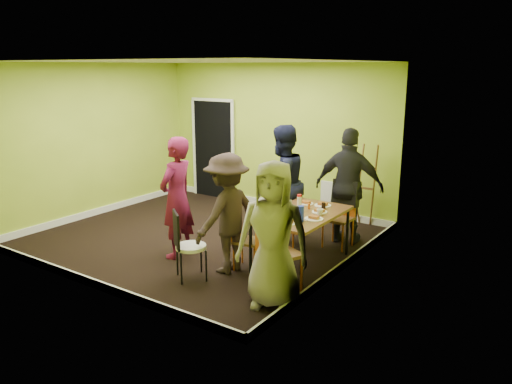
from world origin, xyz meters
TOP-DOWN VIEW (x-y plane):
  - ground at (0.00, 0.00)m, footprint 5.00×5.00m
  - room_walls at (-0.02, 0.04)m, footprint 5.04×4.54m
  - dining_table at (1.90, -0.06)m, footprint 0.90×1.50m
  - chair_left_far at (1.29, 0.41)m, footprint 0.47×0.46m
  - chair_left_near at (1.31, -0.63)m, footprint 0.43×0.43m
  - chair_back_end at (2.04, 1.03)m, footprint 0.43×0.51m
  - chair_front_end at (2.10, -1.10)m, footprint 0.59×0.59m
  - chair_bentwood at (0.91, -1.36)m, footprint 0.50×0.51m
  - easel at (1.93, 1.99)m, footprint 0.60×0.56m
  - plate_near_left at (1.72, 0.38)m, footprint 0.22×0.22m
  - plate_near_right at (1.61, -0.41)m, footprint 0.22×0.22m
  - plate_far_back at (1.97, 0.43)m, footprint 0.25×0.25m
  - plate_far_front at (1.98, -0.59)m, footprint 0.23×0.23m
  - plate_wall_back at (2.09, 0.11)m, footprint 0.22×0.22m
  - plate_wall_front at (2.17, -0.23)m, footprint 0.25×0.25m
  - thermos at (1.81, 0.02)m, footprint 0.06×0.06m
  - blue_bottle at (2.07, -0.40)m, footprint 0.08×0.08m
  - orange_bottle at (1.88, 0.18)m, footprint 0.03×0.03m
  - glass_mid at (1.70, 0.24)m, footprint 0.06×0.06m
  - glass_back at (2.06, 0.29)m, footprint 0.06×0.06m
  - glass_front at (2.03, -0.47)m, footprint 0.06×0.06m
  - cup_a at (1.77, -0.21)m, footprint 0.13×0.13m
  - cup_b at (2.15, -0.01)m, footprint 0.09×0.09m
  - person_standing at (0.25, -0.80)m, footprint 0.49×0.69m
  - person_left_far at (1.11, 0.70)m, footprint 0.89×1.04m
  - person_left_near at (1.19, -0.84)m, footprint 0.72×1.11m
  - person_back_end at (2.06, 1.15)m, footprint 1.13×0.61m
  - person_front_end at (2.24, -1.35)m, footprint 0.97×0.78m

SIDE VIEW (x-z plane):
  - ground at x=0.00m, z-range 0.00..0.00m
  - chair_left_near at x=1.31m, z-range 0.05..0.92m
  - chair_bentwood at x=0.91m, z-range 0.05..0.97m
  - chair_left_far at x=1.29m, z-range 0.06..1.02m
  - chair_front_end at x=2.10m, z-range 0.07..1.14m
  - dining_table at x=1.90m, z-range 0.32..1.07m
  - chair_back_end at x=2.04m, z-range 0.21..1.23m
  - easel at x=1.93m, z-range -0.01..1.48m
  - plate_near_left at x=1.72m, z-range 0.75..0.76m
  - plate_near_right at x=1.61m, z-range 0.75..0.76m
  - plate_far_back at x=1.97m, z-range 0.75..0.76m
  - plate_far_front at x=1.98m, z-range 0.75..0.76m
  - plate_wall_back at x=2.09m, z-range 0.75..0.76m
  - plate_wall_front at x=2.17m, z-range 0.75..0.76m
  - orange_bottle at x=1.88m, z-range 0.75..0.83m
  - cup_b at x=2.15m, z-range 0.75..0.84m
  - glass_back at x=2.06m, z-range 0.75..0.84m
  - glass_mid at x=1.70m, z-range 0.75..0.85m
  - glass_front at x=2.03m, z-range 0.75..0.85m
  - cup_a at x=1.77m, z-range 0.75..0.86m
  - person_left_near at x=1.19m, z-range 0.00..1.63m
  - thermos at x=1.81m, z-range 0.75..0.96m
  - blue_bottle at x=2.07m, z-range 0.75..0.96m
  - person_front_end at x=2.24m, z-range 0.00..1.73m
  - person_standing at x=0.25m, z-range 0.00..1.77m
  - person_back_end at x=2.06m, z-range 0.00..1.82m
  - person_left_far at x=1.11m, z-range 0.00..1.85m
  - room_walls at x=-0.02m, z-range -0.42..2.40m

